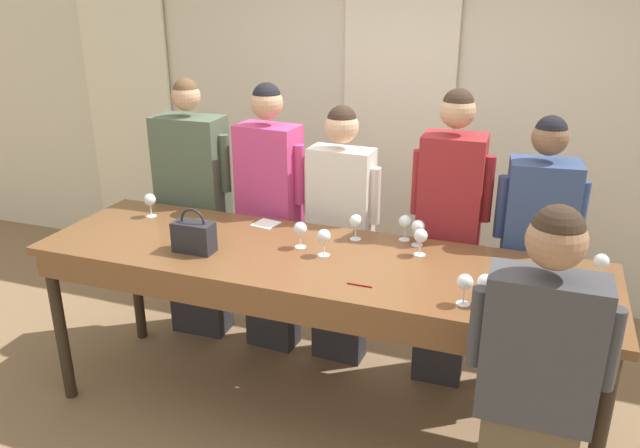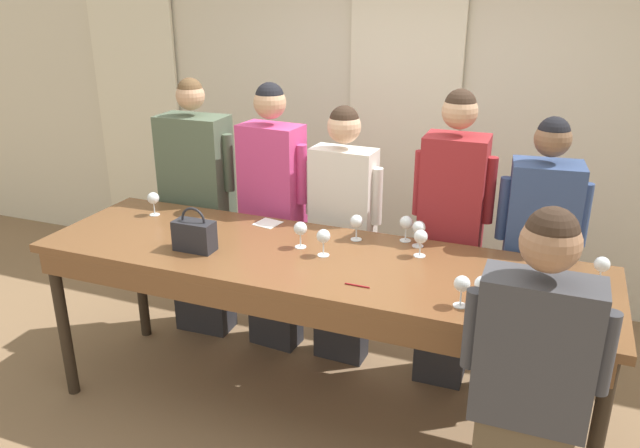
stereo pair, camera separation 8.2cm
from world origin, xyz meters
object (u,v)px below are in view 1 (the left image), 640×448
guest_cream_sweater (340,234)px  wine_glass_back_mid (418,227)px  handbag (194,236)px  wine_glass_center_mid (405,222)px  wine_glass_front_left (300,229)px  wine_glass_near_host (421,237)px  wine_glass_center_right (150,200)px  guest_navy_coat (533,262)px  wine_glass_front_right (356,222)px  wine_bottle (544,296)px  tasting_bar (313,273)px  wine_glass_front_mid (465,283)px  guest_pink_top (270,218)px  guest_striped_shirt (448,240)px  wine_glass_center_left (324,237)px  wine_glass_back_right (485,283)px  guest_olive_jacket (195,212)px  wine_glass_back_left (601,262)px  host_pouring (534,394)px

guest_cream_sweater → wine_glass_back_mid: bearing=-28.4°
handbag → wine_glass_center_mid: handbag is taller
wine_glass_front_left → wine_glass_near_host: 0.66m
wine_glass_center_right → guest_navy_coat: (2.30, 0.41, -0.24)m
wine_glass_front_right → wine_glass_center_mid: (0.27, 0.09, 0.00)m
wine_bottle → wine_glass_back_mid: wine_bottle is taller
tasting_bar → handbag: bearing=-167.6°
tasting_bar → wine_glass_front_mid: (0.83, -0.25, 0.20)m
guest_pink_top → guest_striped_shirt: 1.16m
wine_glass_center_left → guest_striped_shirt: size_ratio=0.08×
wine_glass_back_mid → wine_glass_back_right: 0.72m
wine_glass_front_mid → wine_glass_center_right: same height
wine_glass_near_host → wine_glass_center_left: bearing=-159.3°
guest_pink_top → guest_cream_sweater: guest_pink_top is taller
wine_glass_near_host → guest_striped_shirt: (0.09, 0.43, -0.17)m
wine_glass_center_mid → wine_glass_back_right: size_ratio=1.00×
wine_glass_center_right → wine_glass_back_right: same height
wine_glass_near_host → tasting_bar: bearing=-156.5°
guest_olive_jacket → wine_glass_back_left: bearing=-10.1°
wine_bottle → wine_glass_near_host: bearing=141.1°
wine_glass_front_mid → wine_glass_back_left: size_ratio=1.00×
tasting_bar → host_pouring: 1.33m
wine_glass_front_right → guest_pink_top: bearing=154.2°
wine_bottle → wine_glass_front_mid: bearing=174.7°
handbag → wine_glass_center_right: 0.67m
handbag → wine_bottle: bearing=-4.6°
tasting_bar → guest_striped_shirt: bearing=46.7°
wine_glass_back_right → guest_pink_top: guest_pink_top is taller
tasting_bar → wine_glass_back_left: size_ratio=20.65×
wine_glass_center_left → guest_pink_top: (-0.59, 0.61, -0.18)m
tasting_bar → guest_striped_shirt: size_ratio=1.67×
wine_bottle → tasting_bar: bearing=166.4°
wine_glass_front_mid → wine_glass_front_right: 0.90m
wine_glass_near_host → guest_olive_jacket: size_ratio=0.08×
guest_navy_coat → guest_cream_sweater: bearing=180.0°
wine_glass_back_left → guest_pink_top: bearing=167.0°
wine_glass_near_host → guest_cream_sweater: 0.76m
wine_bottle → wine_glass_front_left: (-1.28, 0.39, -0.01)m
wine_glass_back_mid → guest_cream_sweater: bearing=151.6°
tasting_bar → guest_striped_shirt: (0.62, 0.66, 0.03)m
wine_glass_back_left → guest_pink_top: (-1.97, 0.45, -0.18)m
wine_glass_center_left → wine_glass_back_right: bearing=-17.2°
wine_glass_back_left → guest_olive_jacket: (-2.54, 0.45, -0.21)m
wine_glass_near_host → guest_pink_top: bearing=158.4°
wine_glass_front_mid → guest_navy_coat: 0.98m
handbag → wine_glass_front_left: 0.58m
wine_bottle → guest_cream_sweater: size_ratio=0.18×
tasting_bar → wine_glass_front_mid: wine_glass_front_mid is taller
wine_glass_back_right → guest_cream_sweater: 1.33m
wine_glass_near_host → guest_navy_coat: 0.76m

